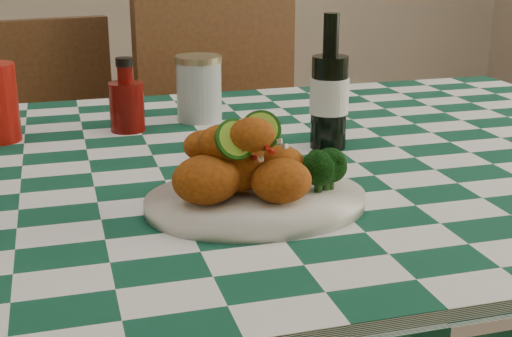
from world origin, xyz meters
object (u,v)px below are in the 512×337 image
object	(u,v)px
mason_jar	(199,88)
fried_chicken_pile	(250,158)
wooden_chair_right	(249,178)
beer_bottle	(330,82)
wooden_chair_left	(58,205)
ketchup_bottle	(126,95)
plate	(256,201)

from	to	relation	value
mason_jar	fried_chicken_pile	bearing A→B (deg)	-93.77
mason_jar	wooden_chair_right	bearing A→B (deg)	62.16
beer_bottle	wooden_chair_right	bearing A→B (deg)	86.67
wooden_chair_right	beer_bottle	bearing A→B (deg)	-103.07
beer_bottle	wooden_chair_left	xyz separation A→B (m)	(-0.46, 0.73, -0.44)
ketchup_bottle	wooden_chair_left	bearing A→B (deg)	105.27
plate	wooden_chair_left	bearing A→B (deg)	105.25
mason_jar	plate	bearing A→B (deg)	-92.76
fried_chicken_pile	ketchup_bottle	world-z (taller)	ketchup_bottle
fried_chicken_pile	mason_jar	world-z (taller)	mason_jar
wooden_chair_left	plate	bearing A→B (deg)	-85.72
plate	wooden_chair_left	distance (m)	1.05
mason_jar	wooden_chair_right	size ratio (longest dim) A/B	0.12
plate	beer_bottle	world-z (taller)	beer_bottle
ketchup_bottle	beer_bottle	world-z (taller)	beer_bottle
plate	beer_bottle	size ratio (longest dim) A/B	1.31
plate	fried_chicken_pile	bearing A→B (deg)	180.00
beer_bottle	wooden_chair_left	world-z (taller)	beer_bottle
plate	fried_chicken_pile	size ratio (longest dim) A/B	1.80
ketchup_bottle	mason_jar	world-z (taller)	ketchup_bottle
plate	wooden_chair_right	size ratio (longest dim) A/B	0.29
plate	ketchup_bottle	bearing A→B (deg)	105.23
plate	ketchup_bottle	xyz separation A→B (m)	(-0.12, 0.44, 0.06)
beer_bottle	plate	bearing A→B (deg)	-129.27
ketchup_bottle	wooden_chair_left	world-z (taller)	ketchup_bottle
fried_chicken_pile	plate	bearing A→B (deg)	0.00
wooden_chair_left	wooden_chair_right	world-z (taller)	wooden_chair_right
beer_bottle	wooden_chair_left	distance (m)	0.96
mason_jar	wooden_chair_left	size ratio (longest dim) A/B	0.14
mason_jar	beer_bottle	size ratio (longest dim) A/B	0.56
beer_bottle	wooden_chair_left	size ratio (longest dim) A/B	0.25
wooden_chair_left	fried_chicken_pile	bearing A→B (deg)	-86.20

